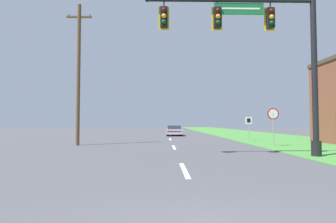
{
  "coord_description": "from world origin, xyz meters",
  "views": [
    {
      "loc": [
        -0.73,
        -2.78,
        1.59
      ],
      "look_at": [
        0.0,
        32.01,
        3.06
      ],
      "focal_mm": 28.0,
      "sensor_mm": 36.0,
      "label": 1
    }
  ],
  "objects_px": {
    "signal_mast": "(269,48)",
    "stop_sign": "(273,118)",
    "route_sign_post": "(249,123)",
    "car_ahead": "(174,131)",
    "utility_pole_near": "(78,72)"
  },
  "relations": [
    {
      "from": "stop_sign",
      "to": "utility_pole_near",
      "type": "height_order",
      "value": "utility_pole_near"
    },
    {
      "from": "signal_mast",
      "to": "utility_pole_near",
      "type": "distance_m",
      "value": 12.77
    },
    {
      "from": "signal_mast",
      "to": "route_sign_post",
      "type": "xyz_separation_m",
      "value": [
        2.32,
        10.11,
        -3.57
      ]
    },
    {
      "from": "car_ahead",
      "to": "utility_pole_near",
      "type": "xyz_separation_m",
      "value": [
        -7.4,
        -13.58,
        4.58
      ]
    },
    {
      "from": "car_ahead",
      "to": "utility_pole_near",
      "type": "relative_size",
      "value": 0.44
    },
    {
      "from": "signal_mast",
      "to": "car_ahead",
      "type": "height_order",
      "value": "signal_mast"
    },
    {
      "from": "car_ahead",
      "to": "stop_sign",
      "type": "height_order",
      "value": "stop_sign"
    },
    {
      "from": "stop_sign",
      "to": "utility_pole_near",
      "type": "bearing_deg",
      "value": 173.87
    },
    {
      "from": "signal_mast",
      "to": "stop_sign",
      "type": "xyz_separation_m",
      "value": [
        2.29,
        5.09,
        -3.23
      ]
    },
    {
      "from": "signal_mast",
      "to": "stop_sign",
      "type": "relative_size",
      "value": 3.27
    },
    {
      "from": "route_sign_post",
      "to": "car_ahead",
      "type": "bearing_deg",
      "value": 120.56
    },
    {
      "from": "stop_sign",
      "to": "utility_pole_near",
      "type": "distance_m",
      "value": 13.75
    },
    {
      "from": "signal_mast",
      "to": "car_ahead",
      "type": "bearing_deg",
      "value": 100.1
    },
    {
      "from": "stop_sign",
      "to": "route_sign_post",
      "type": "xyz_separation_m",
      "value": [
        0.03,
        5.02,
        -0.34
      ]
    },
    {
      "from": "car_ahead",
      "to": "stop_sign",
      "type": "relative_size",
      "value": 1.75
    }
  ]
}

